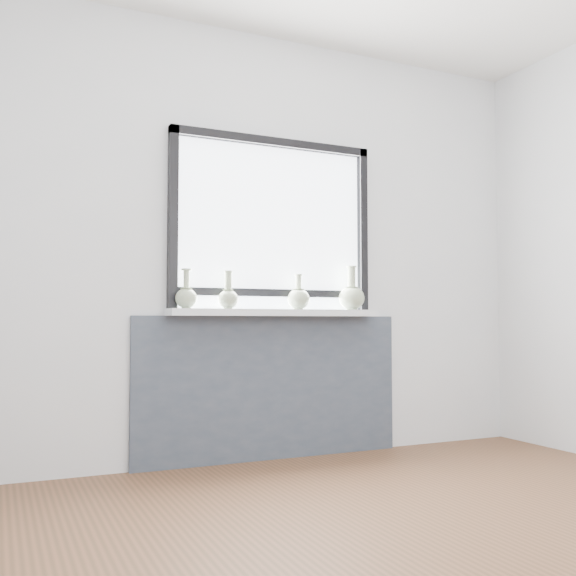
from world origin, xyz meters
name	(u,v)px	position (x,y,z in m)	size (l,w,h in m)	color
ground	(473,562)	(0.00, 0.00, -0.01)	(3.60, 3.60, 0.02)	brown
back_wall	(270,245)	(0.00, 1.81, 1.30)	(3.60, 0.02, 2.60)	silver
apron_panel	(272,387)	(0.00, 1.78, 0.43)	(1.70, 0.03, 0.86)	#444B58
windowsill	(277,313)	(0.00, 1.71, 0.88)	(1.32, 0.18, 0.04)	silver
window	(273,221)	(0.00, 1.77, 1.44)	(1.30, 0.06, 1.05)	black
vase_a	(186,296)	(-0.56, 1.70, 0.97)	(0.12, 0.12, 0.22)	#ACBE97
vase_b	(228,297)	(-0.32, 1.68, 0.97)	(0.12, 0.12, 0.22)	#ACBE97
vase_c	(299,298)	(0.14, 1.70, 0.97)	(0.14, 0.14, 0.21)	#ACBE97
vase_d	(352,296)	(0.51, 1.69, 0.99)	(0.16, 0.16, 0.28)	#ACBE97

